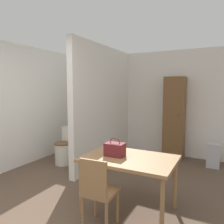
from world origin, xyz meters
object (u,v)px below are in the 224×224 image
Objects in this scene: wooden_chair at (98,190)px; wooden_cabinet at (174,118)px; dining_table at (129,163)px; toilet at (65,148)px; space_heater at (213,156)px; handbag at (115,149)px.

wooden_chair is 0.45× the size of wooden_cabinet.
toilet reaches higher than dining_table.
wooden_cabinet is at bearing 82.77° from wooden_chair.
space_heater is (0.91, 2.27, -0.40)m from dining_table.
wooden_cabinet is at bearing 84.39° from handbag.
toilet is 2.54m from wooden_cabinet.
wooden_cabinet reaches higher than space_heater.
wooden_cabinet is at bearing 88.70° from dining_table.
toilet is 3.09m from space_heater.
toilet is (-1.95, 1.09, -0.32)m from dining_table.
wooden_cabinet reaches higher than handbag.
toilet reaches higher than space_heater.
wooden_cabinet reaches higher than dining_table.
dining_table is at bearing -111.83° from space_heater.
wooden_chair is 2.99m from space_heater.
toilet is 0.41× the size of wooden_cabinet.
wooden_cabinet is at bearing 35.45° from toilet.
space_heater is at bearing 64.39° from handbag.
wooden_cabinet is (0.22, 3.03, 0.48)m from wooden_chair.
toilet is at bearing 147.49° from handbag.
dining_table is 0.26m from handbag.
toilet is at bearing 134.98° from wooden_chair.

